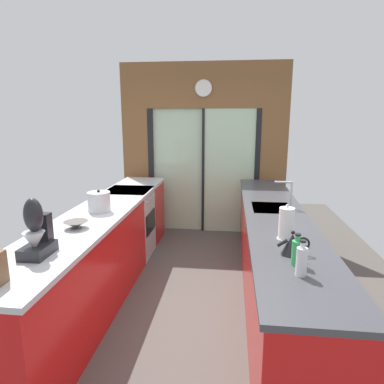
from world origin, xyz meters
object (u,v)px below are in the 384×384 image
Objects in this scene: oven_range at (130,223)px; soap_bottle_near at (302,261)px; stand_mixer at (36,234)px; kettle at (292,244)px; soap_bottle_far at (297,252)px; paper_towel_roll at (286,224)px; mixing_bowl at (76,225)px; stock_pot at (99,202)px.

oven_range is 2.98m from soap_bottle_near.
stand_mixer is 1.80m from kettle.
soap_bottle_far is 0.74× the size of paper_towel_roll.
mixing_bowl is at bearing 168.19° from kettle.
stock_pot is 0.80× the size of paper_towel_roll.
kettle is at bearing -47.69° from oven_range.
mixing_bowl is 0.50× the size of stand_mixer.
stock_pot is 1.89m from paper_towel_roll.
stock_pot is at bearing 145.08° from soap_bottle_near.
oven_range is at bearing 90.66° from mixing_bowl.
stand_mixer is 1.83× the size of soap_bottle_near.
stock_pot is 1.01× the size of kettle.
paper_towel_roll is at bearing 90.36° from kettle.
stock_pot is 1.01× the size of soap_bottle_near.
kettle is (1.78, -0.92, -0.03)m from stock_pot.
kettle is 0.79× the size of paper_towel_roll.
stand_mixer is 1.44× the size of paper_towel_roll.
oven_range is 4.26× the size of soap_bottle_far.
soap_bottle_near is 1.06× the size of soap_bottle_far.
oven_range is 2.73m from kettle.
kettle is at bearing -11.81° from mixing_bowl.
paper_towel_roll reaches higher than mixing_bowl.
kettle is 0.30m from paper_towel_roll.
paper_towel_roll is at bearing 16.10° from stand_mixer.
oven_range is at bearing 127.97° from soap_bottle_near.
stock_pot reaches higher than soap_bottle_far.
paper_towel_roll is (-0.00, 0.29, 0.05)m from kettle.
mixing_bowl is 0.55m from stock_pot.
stock_pot is at bearing 152.80° from kettle.
kettle is at bearing -27.20° from stock_pot.
soap_bottle_far is at bearing -50.07° from oven_range.
stand_mixer is 1.94× the size of soap_bottle_far.
stand_mixer is at bearing 176.61° from soap_bottle_near.
mixing_bowl reaches higher than oven_range.
paper_towel_roll is at bearing 90.00° from soap_bottle_near.
soap_bottle_near is at bearing -21.45° from mixing_bowl.
soap_bottle_far is (1.80, -2.15, 0.55)m from oven_range.
stock_pot is 2.00m from kettle.
mixing_bowl is 1.78m from paper_towel_roll.
stand_mixer is at bearing -163.90° from paper_towel_roll.
mixing_bowl is 1.91m from soap_bottle_near.
soap_bottle_far is (1.78, -0.54, 0.05)m from mixing_bowl.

